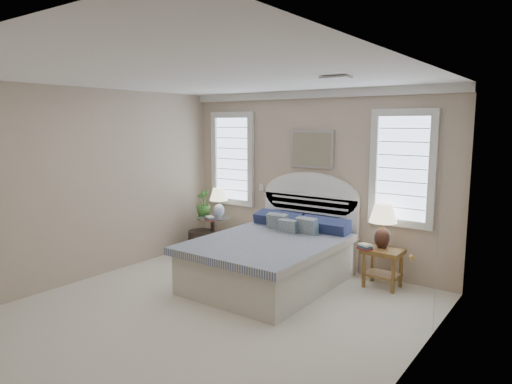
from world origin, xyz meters
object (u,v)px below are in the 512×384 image
object	(u,v)px
nightstand_right	(383,260)
side_table_left	(213,231)
lamp_left	(219,199)
bed	(274,255)
floor_pot	(201,242)
lamp_right	(383,221)

from	to	relation	value
nightstand_right	side_table_left	bearing A→B (deg)	-178.06
side_table_left	lamp_left	bearing A→B (deg)	37.08
bed	floor_pot	size ratio (longest dim) A/B	5.21
side_table_left	lamp_left	world-z (taller)	lamp_left
side_table_left	nightstand_right	world-z (taller)	side_table_left
side_table_left	nightstand_right	size ratio (longest dim) A/B	1.19
floor_pot	lamp_right	size ratio (longest dim) A/B	0.71
bed	lamp_right	xyz separation A→B (m)	(1.25, 0.77, 0.52)
side_table_left	floor_pot	size ratio (longest dim) A/B	1.44
nightstand_right	floor_pot	bearing A→B (deg)	-175.65
bed	floor_pot	xyz separation A→B (m)	(-1.81, 0.46, -0.19)
lamp_left	lamp_right	bearing A→B (deg)	2.31
floor_pot	lamp_right	bearing A→B (deg)	5.81
side_table_left	lamp_left	distance (m)	0.56
nightstand_right	lamp_right	bearing A→B (deg)	123.06
nightstand_right	lamp_left	distance (m)	2.92
bed	floor_pot	distance (m)	1.87
nightstand_right	lamp_left	world-z (taller)	lamp_left
lamp_left	floor_pot	bearing A→B (deg)	-140.20
side_table_left	floor_pot	bearing A→B (deg)	-138.85
side_table_left	nightstand_right	xyz separation A→B (m)	(2.95, 0.10, -0.00)
nightstand_right	lamp_left	bearing A→B (deg)	-179.23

